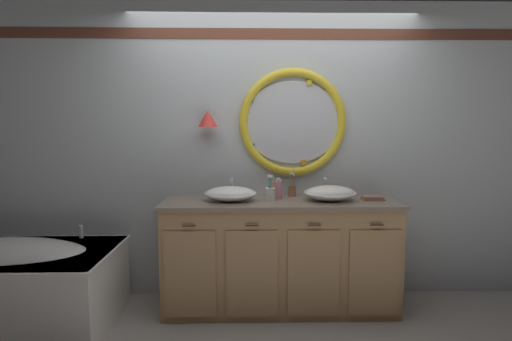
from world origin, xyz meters
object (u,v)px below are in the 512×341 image
(sink_basin_left, at_px, (231,194))
(sink_basin_right, at_px, (330,193))
(folded_hand_towel, at_px, (372,198))
(toothbrush_holder_right, at_px, (292,189))
(bathtub, at_px, (0,281))
(toothbrush_holder_left, at_px, (270,193))
(soap_dispenser, at_px, (278,189))

(sink_basin_left, relative_size, sink_basin_right, 1.00)
(sink_basin_left, bearing_deg, folded_hand_towel, 1.45)
(toothbrush_holder_right, bearing_deg, sink_basin_left, -157.42)
(folded_hand_towel, bearing_deg, sink_basin_right, -175.30)
(bathtub, relative_size, toothbrush_holder_left, 7.86)
(bathtub, bearing_deg, toothbrush_holder_left, 6.68)
(soap_dispenser, bearing_deg, folded_hand_towel, -5.70)
(toothbrush_holder_right, xyz_separation_m, soap_dispenser, (-0.13, -0.11, 0.02))
(bathtub, distance_m, sink_basin_left, 1.88)
(sink_basin_left, distance_m, sink_basin_right, 0.82)
(folded_hand_towel, bearing_deg, toothbrush_holder_left, -178.20)
(toothbrush_holder_left, xyz_separation_m, soap_dispenser, (0.07, 0.10, 0.02))
(bathtub, relative_size, sink_basin_left, 4.04)
(sink_basin_right, xyz_separation_m, soap_dispenser, (-0.42, 0.11, 0.02))
(bathtub, bearing_deg, sink_basin_left, 7.80)
(soap_dispenser, distance_m, folded_hand_towel, 0.79)
(bathtub, distance_m, toothbrush_holder_right, 2.41)
(bathtub, distance_m, toothbrush_holder_left, 2.19)
(bathtub, height_order, toothbrush_holder_right, toothbrush_holder_right)
(folded_hand_towel, bearing_deg, soap_dispenser, 174.30)
(sink_basin_left, bearing_deg, toothbrush_holder_right, 22.58)
(toothbrush_holder_left, distance_m, toothbrush_holder_right, 0.30)
(sink_basin_right, bearing_deg, sink_basin_left, 180.00)
(soap_dispenser, bearing_deg, toothbrush_holder_left, -124.96)
(sink_basin_right, bearing_deg, folded_hand_towel, 4.70)
(sink_basin_right, distance_m, soap_dispenser, 0.43)
(bathtub, height_order, sink_basin_left, sink_basin_left)
(sink_basin_left, xyz_separation_m, sink_basin_right, (0.82, 0.00, 0.00))
(sink_basin_left, xyz_separation_m, toothbrush_holder_right, (0.53, 0.22, -0.00))
(toothbrush_holder_left, height_order, toothbrush_holder_right, same)
(folded_hand_towel, bearing_deg, sink_basin_left, -178.55)
(sink_basin_right, bearing_deg, toothbrush_holder_right, 142.64)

